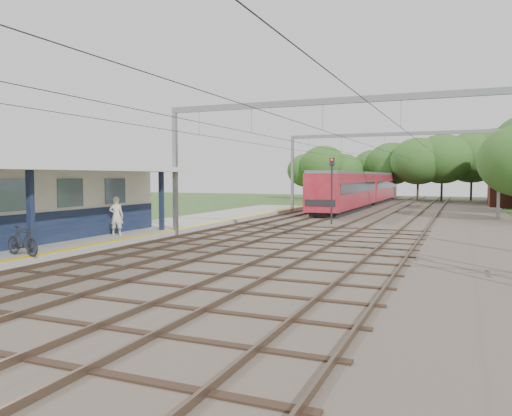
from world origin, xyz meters
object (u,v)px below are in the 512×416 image
Objects in this scene: person at (116,216)px; bicycle at (23,241)px; train at (363,188)px; signal_post at (332,182)px.

person is 1.06× the size of bicycle.
train is at bearing -120.97° from person.
train is (5.10, 40.24, 1.15)m from bicycle.
signal_post reaches higher than train.
bicycle is (0.99, -6.67, -0.42)m from person.
person is at bearing -130.28° from signal_post.
signal_post is (6.95, 18.98, 2.00)m from bicycle.
person is at bearing 17.47° from bicycle.
person is at bearing -100.28° from train.
person is 0.43× the size of signal_post.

